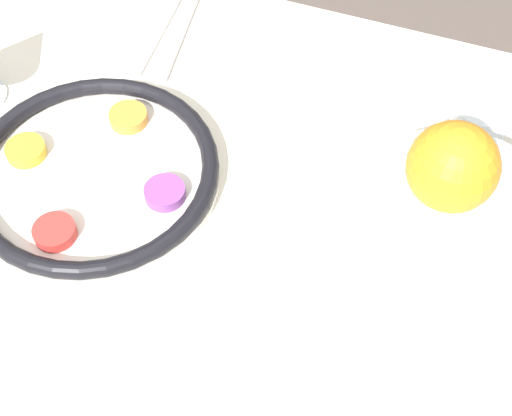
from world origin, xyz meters
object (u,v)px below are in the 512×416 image
object	(u,v)px
orange_fruit	(453,167)
cup_near	(479,122)
seder_plate	(94,172)
fruit_stand	(454,231)

from	to	relation	value
orange_fruit	cup_near	distance (m)	0.25
seder_plate	fruit_stand	world-z (taller)	fruit_stand
fruit_stand	orange_fruit	xyz separation A→B (m)	(-0.02, 0.02, 0.07)
seder_plate	fruit_stand	xyz separation A→B (m)	(0.40, 0.00, 0.08)
orange_fruit	cup_near	world-z (taller)	orange_fruit
seder_plate	fruit_stand	bearing A→B (deg)	0.07
fruit_stand	cup_near	size ratio (longest dim) A/B	3.04
seder_plate	orange_fruit	size ratio (longest dim) A/B	3.49
seder_plate	orange_fruit	bearing A→B (deg)	2.36
cup_near	orange_fruit	bearing A→B (deg)	-96.64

